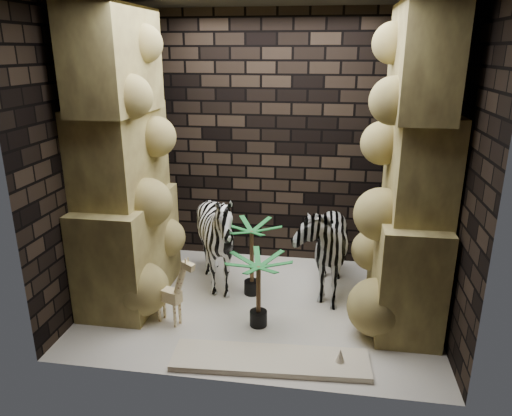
% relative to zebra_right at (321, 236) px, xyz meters
% --- Properties ---
extents(floor, '(3.50, 3.50, 0.00)m').
position_rel_zebra_right_xyz_m(floor, '(-0.60, -0.44, -0.64)').
color(floor, silver).
rests_on(floor, ground).
extents(wall_back, '(3.50, 0.00, 3.50)m').
position_rel_zebra_right_xyz_m(wall_back, '(-0.60, 0.81, 0.86)').
color(wall_back, black).
rests_on(wall_back, ground).
extents(wall_front, '(3.50, 0.00, 3.50)m').
position_rel_zebra_right_xyz_m(wall_front, '(-0.60, -1.69, 0.86)').
color(wall_front, black).
rests_on(wall_front, ground).
extents(wall_left, '(0.00, 3.00, 3.00)m').
position_rel_zebra_right_xyz_m(wall_left, '(-2.35, -0.44, 0.86)').
color(wall_left, black).
rests_on(wall_left, ground).
extents(wall_right, '(0.00, 3.00, 3.00)m').
position_rel_zebra_right_xyz_m(wall_right, '(1.15, -0.44, 0.86)').
color(wall_right, black).
rests_on(wall_right, ground).
extents(rock_pillar_left, '(0.68, 1.30, 3.00)m').
position_rel_zebra_right_xyz_m(rock_pillar_left, '(-2.00, -0.44, 0.86)').
color(rock_pillar_left, tan).
rests_on(rock_pillar_left, floor).
extents(rock_pillar_right, '(0.58, 1.25, 3.00)m').
position_rel_zebra_right_xyz_m(rock_pillar_right, '(0.82, -0.44, 0.86)').
color(rock_pillar_right, tan).
rests_on(rock_pillar_right, floor).
extents(zebra_right, '(0.62, 1.10, 1.29)m').
position_rel_zebra_right_xyz_m(zebra_right, '(0.00, 0.00, 0.00)').
color(zebra_right, white).
rests_on(zebra_right, floor).
extents(zebra_left, '(1.32, 1.46, 1.09)m').
position_rel_zebra_right_xyz_m(zebra_left, '(-1.11, -0.17, -0.10)').
color(zebra_left, white).
rests_on(zebra_left, floor).
extents(giraffe_toy, '(0.42, 0.27, 0.77)m').
position_rel_zebra_right_xyz_m(giraffe_toy, '(-1.42, -0.91, -0.26)').
color(giraffe_toy, '#FFE5A4').
rests_on(giraffe_toy, floor).
extents(palm_front, '(0.36, 0.36, 0.83)m').
position_rel_zebra_right_xyz_m(palm_front, '(-0.72, -0.21, -0.23)').
color(palm_front, '#176B30').
rests_on(palm_front, floor).
extents(palm_back, '(0.36, 0.36, 0.72)m').
position_rel_zebra_right_xyz_m(palm_back, '(-0.56, -0.82, -0.28)').
color(palm_back, '#176B30').
rests_on(palm_back, floor).
extents(surfboard, '(1.70, 0.52, 0.05)m').
position_rel_zebra_right_xyz_m(surfboard, '(-0.37, -1.39, -0.62)').
color(surfboard, '#F5E4C3').
rests_on(surfboard, floor).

